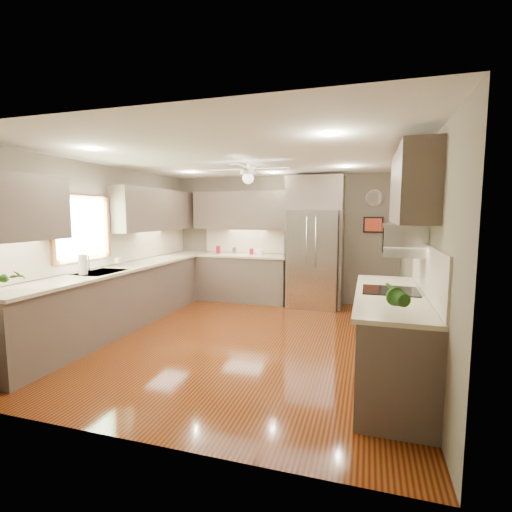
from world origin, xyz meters
The scene contains 27 objects.
floor centered at (0.00, 0.00, 0.00)m, with size 5.00×5.00×0.00m, color #441409.
ceiling centered at (0.00, 0.00, 2.50)m, with size 5.00×5.00×0.00m, color white.
wall_back centered at (0.00, 2.50, 1.25)m, with size 4.50×4.50×0.00m, color #6B6152.
wall_front centered at (0.00, -2.50, 1.25)m, with size 4.50×4.50×0.00m, color #6B6152.
wall_left centered at (-2.25, 0.00, 1.25)m, with size 5.00×5.00×0.00m, color #6B6152.
wall_right centered at (2.25, 0.00, 1.25)m, with size 5.00×5.00×0.00m, color #6B6152.
canister_a centered at (-1.29, 2.25, 1.02)m, with size 0.09×0.09×0.15m, color maroon.
canister_b centered at (-0.92, 2.21, 1.01)m, with size 0.09×0.09×0.14m, color silver.
canister_d centered at (-0.57, 2.26, 1.00)m, with size 0.08×0.08×0.12m, color maroon.
soap_bottle centered at (-2.06, 0.11, 1.03)m, with size 0.08×0.08×0.18m, color white.
potted_plant_left centered at (-1.93, -1.85, 1.09)m, with size 0.16×0.11×0.30m, color #245117.
potted_plant_right centered at (1.90, -1.74, 1.12)m, with size 0.19×0.16×0.35m, color #245117.
bowl centered at (-0.37, 2.18, 0.97)m, with size 0.21×0.21×0.05m, color beige.
left_run centered at (-1.95, 0.15, 0.48)m, with size 0.65×4.70×1.45m.
back_run centered at (-0.72, 2.20, 0.48)m, with size 1.85×0.65×1.45m.
uppers centered at (-0.74, 0.71, 1.87)m, with size 4.50×4.70×0.95m.
window centered at (-2.22, -0.50, 1.55)m, with size 0.05×1.12×0.92m.
sink centered at (-1.93, -0.50, 0.91)m, with size 0.50×0.70×0.32m.
refrigerator centered at (0.70, 2.16, 1.19)m, with size 1.06×0.75×2.45m.
right_run centered at (1.93, -0.80, 0.48)m, with size 0.70×2.20×1.45m.
microwave centered at (2.03, -0.55, 1.48)m, with size 0.43×0.55×0.34m.
ceiling_fan centered at (0.00, 0.30, 2.33)m, with size 1.18×1.18×0.32m.
recessed_lights centered at (-0.04, 0.40, 2.49)m, with size 2.84×3.14×0.01m.
wall_clock centered at (1.75, 2.48, 2.05)m, with size 0.30×0.03×0.30m.
framed_print centered at (1.75, 2.48, 1.55)m, with size 0.36×0.03×0.30m.
stool centered at (1.82, 1.24, 0.24)m, with size 0.46×0.46×0.47m.
paper_towel centered at (-1.98, -0.78, 1.08)m, with size 0.11×0.11×0.29m.
Camera 1 is at (1.67, -4.80, 1.76)m, focal length 26.00 mm.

